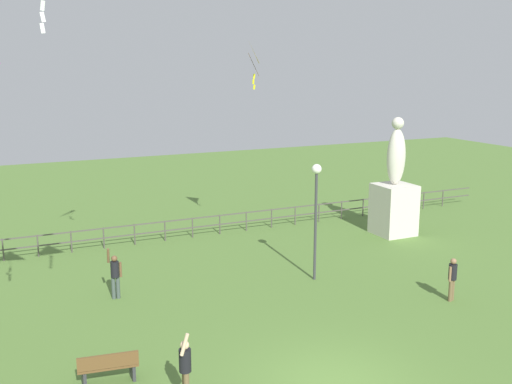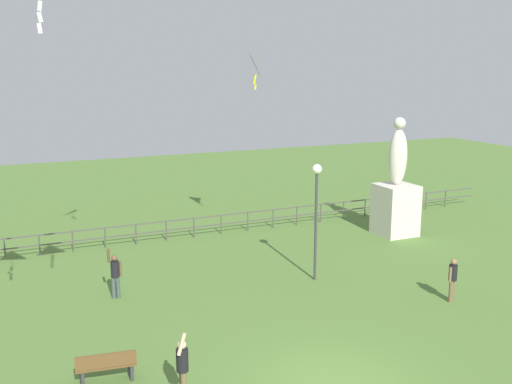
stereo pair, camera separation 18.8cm
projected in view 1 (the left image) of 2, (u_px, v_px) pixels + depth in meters
statue_monument at (394, 197)px, 28.05m from camera, size 1.70×1.70×5.55m
lamppost at (316, 196)px, 21.70m from camera, size 0.36×0.36×4.39m
park_bench at (108, 367)px, 14.94m from camera, size 1.54×0.61×0.85m
person_0 at (185, 366)px, 14.02m from camera, size 0.33×0.48×1.84m
person_1 at (115, 273)px, 20.34m from camera, size 0.47×0.31×1.81m
person_2 at (452, 276)px, 20.16m from camera, size 0.43×0.28×1.51m
kite_1 at (248, 54)px, 24.44m from camera, size 0.85×1.13×1.96m
waterfront_railing at (164, 228)px, 27.13m from camera, size 36.02×0.06×0.95m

